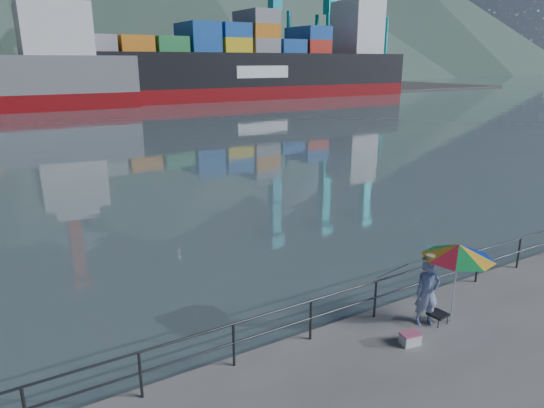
{
  "coord_description": "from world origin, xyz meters",
  "views": [
    {
      "loc": [
        -6.94,
        -6.45,
        6.3
      ],
      "look_at": [
        0.53,
        6.0,
        2.0
      ],
      "focal_mm": 32.0,
      "sensor_mm": 36.0,
      "label": 1
    }
  ],
  "objects_px": {
    "beach_umbrella": "(458,251)",
    "cooler_bag": "(410,339)",
    "container_ship": "(256,64)",
    "fisherman": "(427,293)"
  },
  "relations": [
    {
      "from": "container_ship",
      "to": "beach_umbrella",
      "type": "bearing_deg",
      "value": -115.66
    },
    {
      "from": "beach_umbrella",
      "to": "container_ship",
      "type": "xyz_separation_m",
      "value": [
        34.83,
        72.5,
        3.88
      ]
    },
    {
      "from": "fisherman",
      "to": "cooler_bag",
      "type": "bearing_deg",
      "value": -131.35
    },
    {
      "from": "beach_umbrella",
      "to": "cooler_bag",
      "type": "distance_m",
      "value": 2.41
    },
    {
      "from": "fisherman",
      "to": "cooler_bag",
      "type": "distance_m",
      "value": 1.32
    },
    {
      "from": "cooler_bag",
      "to": "container_ship",
      "type": "distance_m",
      "value": 81.5
    },
    {
      "from": "beach_umbrella",
      "to": "fisherman",
      "type": "bearing_deg",
      "value": 154.08
    },
    {
      "from": "fisherman",
      "to": "beach_umbrella",
      "type": "relative_size",
      "value": 0.81
    },
    {
      "from": "container_ship",
      "to": "cooler_bag",
      "type": "bearing_deg",
      "value": -116.62
    },
    {
      "from": "fisherman",
      "to": "container_ship",
      "type": "distance_m",
      "value": 80.58
    }
  ]
}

